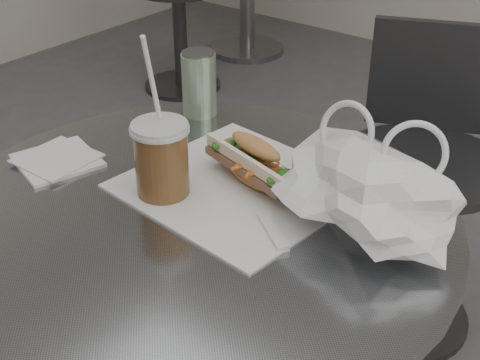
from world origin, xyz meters
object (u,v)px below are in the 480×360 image
Objects in this scene: bg_chair at (176,20)px; iced_coffee at (161,158)px; chair_far at (416,203)px; cafe_table at (201,350)px; drink_can at (199,83)px; banh_mi at (253,163)px; sunglasses at (370,192)px.

iced_coffee reaches higher than bg_chair.
bg_chair is (-1.54, 0.76, -0.00)m from chair_far.
iced_coffee is at bearing 61.35° from chair_far.
drink_can reaches higher than cafe_table.
banh_mi is at bearing 67.63° from chair_far.
iced_coffee is at bearing -71.12° from bg_chair.
drink_can reaches higher than chair_far.
drink_can is (-0.21, 0.26, 0.33)m from cafe_table.
banh_mi is at bearing 80.62° from cafe_table.
cafe_table is 3.05× the size of iced_coffee.
cafe_table is at bearing -137.53° from sunglasses.
cafe_table is at bearing -50.06° from drink_can.
drink_can is (-0.40, 0.08, 0.04)m from sunglasses.
iced_coffee is 0.29m from drink_can.
drink_can is (-0.23, 0.14, 0.02)m from banh_mi.
banh_mi is 0.18m from sunglasses.
banh_mi is 0.92× the size of iced_coffee.
chair_far is 6.48× the size of drink_can.
chair_far is 0.93m from iced_coffee.
bg_chair is at bearing 134.11° from cafe_table.
cafe_table is 0.34m from iced_coffee.
iced_coffee reaches higher than drink_can.
iced_coffee is at bearing -59.74° from drink_can.
drink_can is (1.31, -1.32, 0.46)m from bg_chair.
sunglasses is at bearing -11.03° from drink_can.
chair_far is 0.77m from sunglasses.
chair_far is at bearing 103.21° from sunglasses.
sunglasses is 0.86× the size of drink_can.
drink_can is at bearing -69.18° from bg_chair.
iced_coffee is (-0.08, -0.81, 0.45)m from chair_far.
cafe_table is at bearing -6.36° from iced_coffee.
cafe_table is 6.35× the size of drink_can.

